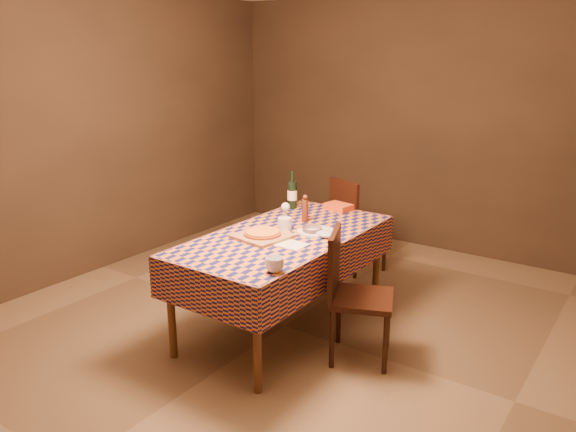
{
  "coord_description": "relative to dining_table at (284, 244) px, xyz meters",
  "views": [
    {
      "loc": [
        2.33,
        -3.29,
        2.08
      ],
      "look_at": [
        0.0,
        0.05,
        0.9
      ],
      "focal_mm": 35.0,
      "sensor_mm": 36.0,
      "label": 1
    }
  ],
  "objects": [
    {
      "name": "chair_far",
      "position": [
        -0.15,
        1.37,
        -0.17
      ],
      "size": [
        0.56,
        0.56,
        0.93
      ],
      "color": "black",
      "rests_on": "ground"
    },
    {
      "name": "flour_patch",
      "position": [
        0.17,
        -0.17,
        0.08
      ],
      "size": [
        0.23,
        0.18,
        0.0
      ],
      "primitive_type": "cube",
      "rotation": [
        0.0,
        0.0,
        -0.02
      ],
      "color": "silver",
      "rests_on": "dining_table"
    },
    {
      "name": "pepper_mill",
      "position": [
        -0.05,
        0.36,
        0.18
      ],
      "size": [
        0.06,
        0.06,
        0.23
      ],
      "color": "#491D11",
      "rests_on": "dining_table"
    },
    {
      "name": "takeout_container",
      "position": [
        -0.0,
        0.82,
        0.1
      ],
      "size": [
        0.25,
        0.2,
        0.06
      ],
      "primitive_type": "cube",
      "rotation": [
        0.0,
        0.0,
        -0.18
      ],
      "color": "#CC471A",
      "rests_on": "dining_table"
    },
    {
      "name": "chair_right",
      "position": [
        0.63,
        -0.11,
        -0.17
      ],
      "size": [
        0.56,
        0.55,
        0.93
      ],
      "color": "black",
      "rests_on": "ground"
    },
    {
      "name": "bowl",
      "position": [
        0.16,
        0.14,
        0.1
      ],
      "size": [
        0.21,
        0.21,
        0.05
      ],
      "primitive_type": "imported",
      "rotation": [
        0.0,
        0.0,
        -0.43
      ],
      "color": "#674C56",
      "rests_on": "dining_table"
    },
    {
      "name": "cutting_board",
      "position": [
        -0.08,
        -0.16,
        0.09
      ],
      "size": [
        0.41,
        0.41,
        0.02
      ],
      "primitive_type": "cube",
      "rotation": [
        0.0,
        0.0,
        -0.15
      ],
      "color": "#9E704A",
      "rests_on": "dining_table"
    },
    {
      "name": "white_plate",
      "position": [
        0.18,
        0.17,
        0.08
      ],
      "size": [
        0.34,
        0.34,
        0.02
      ],
      "primitive_type": "cylinder",
      "rotation": [
        0.0,
        0.0,
        0.2
      ],
      "color": "white",
      "rests_on": "dining_table"
    },
    {
      "name": "tumbler",
      "position": [
        0.39,
        -0.66,
        0.12
      ],
      "size": [
        0.15,
        0.15,
        0.09
      ],
      "primitive_type": "imported",
      "rotation": [
        0.0,
        0.0,
        -0.25
      ],
      "color": "white",
      "rests_on": "dining_table"
    },
    {
      "name": "dining_table",
      "position": [
        0.0,
        0.0,
        0.0
      ],
      "size": [
        0.94,
        1.84,
        0.77
      ],
      "color": "brown",
      "rests_on": "ground"
    },
    {
      "name": "flour_bag",
      "position": [
        0.3,
        0.12,
        0.1
      ],
      "size": [
        0.18,
        0.14,
        0.05
      ],
      "primitive_type": "ellipsoid",
      "rotation": [
        0.0,
        0.0,
        0.06
      ],
      "color": "#A5B1D3",
      "rests_on": "dining_table"
    },
    {
      "name": "room",
      "position": [
        0.0,
        0.0,
        0.66
      ],
      "size": [
        5.0,
        5.1,
        2.7
      ],
      "color": "brown",
      "rests_on": "ground"
    },
    {
      "name": "deli_tub",
      "position": [
        -0.07,
        0.11,
        0.12
      ],
      "size": [
        0.11,
        0.11,
        0.09
      ],
      "primitive_type": "cylinder",
      "rotation": [
        0.0,
        0.0,
        -0.01
      ],
      "color": "silver",
      "rests_on": "dining_table"
    },
    {
      "name": "pizza",
      "position": [
        -0.08,
        -0.16,
        0.11
      ],
      "size": [
        0.35,
        0.35,
        0.03
      ],
      "color": "#923B18",
      "rests_on": "cutting_board"
    },
    {
      "name": "wine_glass",
      "position": [
        -0.21,
        0.32,
        0.18
      ],
      "size": [
        0.07,
        0.07,
        0.14
      ],
      "color": "silver",
      "rests_on": "dining_table"
    },
    {
      "name": "wine_bottle",
      "position": [
        -0.37,
        0.65,
        0.2
      ],
      "size": [
        0.11,
        0.11,
        0.33
      ],
      "color": "black",
      "rests_on": "dining_table"
    }
  ]
}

